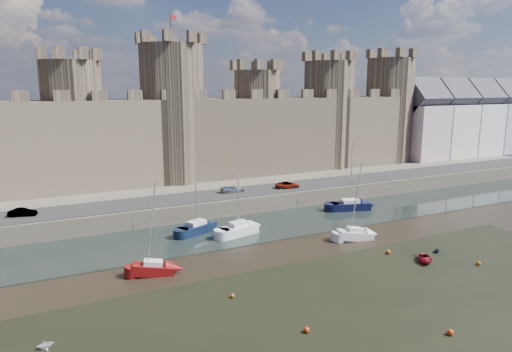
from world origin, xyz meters
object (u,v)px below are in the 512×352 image
at_px(car_3, 288,185).
at_px(car_2, 233,189).
at_px(sailboat_1, 197,227).
at_px(sailboat_2, 239,229).
at_px(sailboat_4, 153,268).
at_px(sailboat_3, 350,205).
at_px(sailboat_5, 355,234).
at_px(car_1, 22,213).

bearing_deg(car_3, car_2, 93.58).
xyz_separation_m(car_2, car_3, (9.06, -1.26, -0.00)).
height_order(car_2, sailboat_1, sailboat_1).
relative_size(sailboat_1, sailboat_2, 0.93).
bearing_deg(sailboat_4, sailboat_2, 45.09).
height_order(sailboat_3, sailboat_4, sailboat_3).
xyz_separation_m(car_3, sailboat_5, (-1.52, -19.02, -2.34)).
relative_size(sailboat_2, sailboat_4, 1.15).
distance_m(sailboat_2, sailboat_5, 14.52).
distance_m(car_1, sailboat_2, 27.25).
height_order(car_3, sailboat_4, sailboat_4).
distance_m(car_2, sailboat_3, 18.15).
bearing_deg(sailboat_1, sailboat_5, -54.39).
relative_size(car_3, sailboat_5, 0.41).
distance_m(car_1, sailboat_3, 45.49).
bearing_deg(sailboat_3, sailboat_1, -163.27).
bearing_deg(sailboat_2, sailboat_1, 132.87).
bearing_deg(sailboat_2, car_2, 56.66).
bearing_deg(car_2, sailboat_1, 138.29).
relative_size(car_1, car_3, 0.85).
height_order(sailboat_2, sailboat_4, sailboat_2).
relative_size(sailboat_2, sailboat_3, 1.07).
bearing_deg(sailboat_5, sailboat_4, -169.84).
height_order(car_3, sailboat_1, sailboat_1).
bearing_deg(car_2, sailboat_2, 162.11).
bearing_deg(sailboat_1, car_2, 24.44).
bearing_deg(sailboat_1, car_1, 134.65).
xyz_separation_m(car_2, sailboat_5, (7.55, -20.28, -2.35)).
xyz_separation_m(car_3, sailboat_1, (-18.21, -8.09, -2.24)).
bearing_deg(car_3, sailboat_5, -173.08).
distance_m(car_1, sailboat_1, 21.91).
height_order(sailboat_1, sailboat_3, sailboat_3).
height_order(car_2, car_3, car_2).
relative_size(car_2, sailboat_4, 0.39).
relative_size(sailboat_4, sailboat_5, 1.00).
height_order(sailboat_1, sailboat_2, sailboat_2).
height_order(sailboat_2, sailboat_5, sailboat_2).
xyz_separation_m(sailboat_4, sailboat_5, (24.95, -0.38, -0.01)).
bearing_deg(sailboat_5, car_1, 162.56).
bearing_deg(car_2, car_1, 93.51).
distance_m(car_2, sailboat_5, 21.76).
distance_m(sailboat_3, sailboat_4, 34.72).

